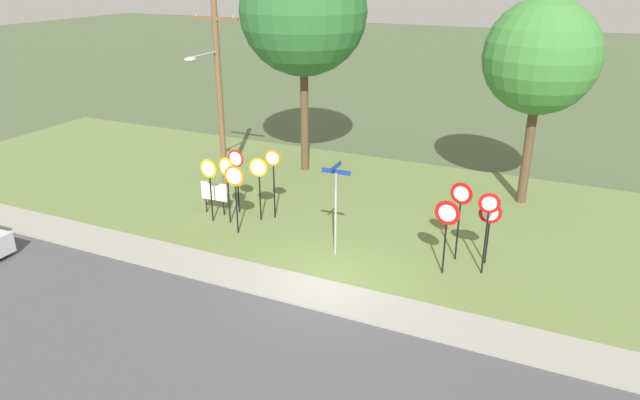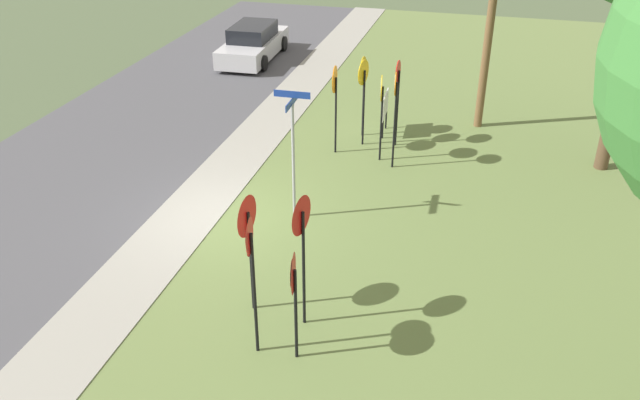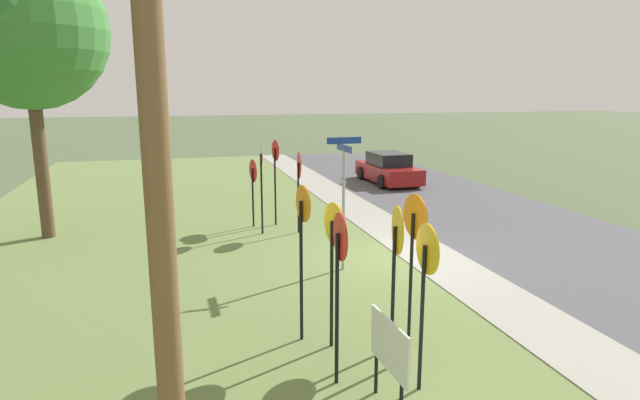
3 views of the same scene
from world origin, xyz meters
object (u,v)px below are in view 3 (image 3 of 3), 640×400
(utility_pole, at_px, (170,77))
(oak_tree_right, at_px, (27,31))
(stop_sign_near_left, at_px, (396,252))
(stop_sign_near_right, at_px, (339,263))
(stop_sign_far_right, at_px, (426,272))
(stop_sign_center_tall, at_px, (334,244))
(yield_sign_far_right, at_px, (299,173))
(notice_board, at_px, (389,350))
(yield_sign_far_left, at_px, (276,163))
(parked_sedan_distant, at_px, (388,169))
(yield_sign_near_left, at_px, (253,177))
(stop_sign_far_left, at_px, (414,236))
(street_name_post, at_px, (344,193))
(yield_sign_near_right, at_px, (262,167))
(stop_sign_far_center, at_px, (302,232))

(utility_pole, distance_m, oak_tree_right, 12.36)
(stop_sign_near_left, distance_m, stop_sign_near_right, 0.95)
(stop_sign_far_right, relative_size, utility_pole, 0.31)
(stop_sign_center_tall, height_order, yield_sign_far_right, stop_sign_center_tall)
(stop_sign_near_right, bearing_deg, stop_sign_near_left, -76.20)
(stop_sign_far_right, xyz_separation_m, notice_board, (-0.31, 0.63, -0.90))
(yield_sign_far_left, height_order, utility_pole, utility_pole)
(parked_sedan_distant, bearing_deg, yield_sign_near_left, 131.09)
(stop_sign_near_left, relative_size, stop_sign_far_right, 1.05)
(stop_sign_far_right, bearing_deg, stop_sign_near_left, 14.42)
(stop_sign_far_left, relative_size, parked_sedan_distant, 0.61)
(street_name_post, height_order, notice_board, street_name_post)
(stop_sign_near_right, height_order, yield_sign_near_left, stop_sign_near_right)
(stop_sign_near_right, height_order, stop_sign_center_tall, stop_sign_near_right)
(stop_sign_near_left, height_order, utility_pole, utility_pole)
(stop_sign_near_left, distance_m, utility_pole, 4.51)
(stop_sign_far_left, relative_size, yield_sign_near_left, 1.20)
(stop_sign_far_left, bearing_deg, oak_tree_right, 35.48)
(utility_pole, bearing_deg, notice_board, -62.47)
(stop_sign_near_right, distance_m, stop_sign_far_left, 1.82)
(stop_sign_near_left, relative_size, utility_pole, 0.32)
(street_name_post, xyz_separation_m, oak_tree_right, (4.93, 7.29, 3.83))
(yield_sign_far_right, bearing_deg, stop_sign_near_left, -178.52)
(stop_sign_far_left, height_order, stop_sign_center_tall, stop_sign_far_left)
(yield_sign_near_right, xyz_separation_m, street_name_post, (-3.64, -1.28, -0.13))
(yield_sign_near_right, height_order, utility_pole, utility_pole)
(stop_sign_center_tall, height_order, yield_sign_near_right, yield_sign_near_right)
(oak_tree_right, bearing_deg, yield_sign_near_right, -102.10)
(stop_sign_near_left, xyz_separation_m, utility_pole, (-2.30, 3.04, 2.42))
(yield_sign_near_right, xyz_separation_m, parked_sedan_distant, (7.32, -6.99, -1.37))
(yield_sign_near_left, distance_m, yield_sign_far_right, 1.62)
(yield_sign_near_left, xyz_separation_m, yield_sign_far_left, (0.03, -0.70, 0.42))
(yield_sign_near_right, xyz_separation_m, yield_sign_far_right, (-0.16, -1.05, -0.18))
(oak_tree_right, bearing_deg, stop_sign_far_center, -145.86)
(stop_sign_near_right, relative_size, stop_sign_far_right, 1.05)
(stop_sign_near_right, height_order, oak_tree_right, oak_tree_right)
(yield_sign_far_left, height_order, yield_sign_far_right, yield_sign_far_left)
(stop_sign_near_right, xyz_separation_m, street_name_post, (4.70, -1.59, 0.03))
(stop_sign_far_left, xyz_separation_m, utility_pole, (-3.04, 3.67, 2.41))
(yield_sign_far_right, distance_m, parked_sedan_distant, 9.62)
(street_name_post, bearing_deg, stop_sign_near_left, 170.55)
(yield_sign_far_right, height_order, street_name_post, street_name_post)
(utility_pole, xyz_separation_m, notice_board, (1.33, -2.55, -3.41))
(parked_sedan_distant, bearing_deg, notice_board, 156.45)
(stop_sign_near_left, xyz_separation_m, stop_sign_center_tall, (0.91, 0.68, -0.08))
(stop_sign_far_center, bearing_deg, yield_sign_far_left, -15.18)
(yield_sign_near_left, height_order, yield_sign_far_right, yield_sign_far_right)
(stop_sign_near_left, distance_m, street_name_post, 4.56)
(stop_sign_near_left, bearing_deg, stop_sign_near_right, 113.11)
(stop_sign_near_left, relative_size, street_name_post, 0.81)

